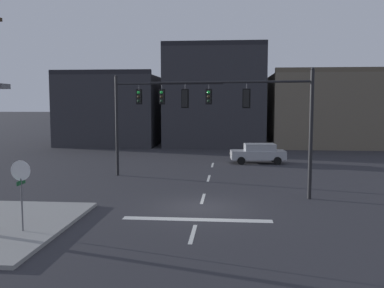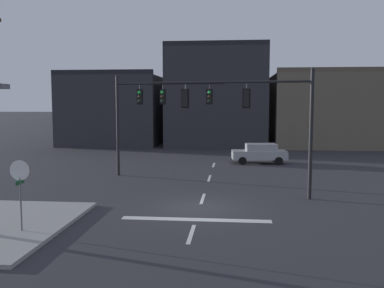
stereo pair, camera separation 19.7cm
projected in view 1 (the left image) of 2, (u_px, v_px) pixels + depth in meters
ground_plane at (200, 208)px, 20.15m from camera, size 400.00×400.00×0.00m
sidewalk_near_corner at (4, 227)px, 16.84m from camera, size 5.00×8.00×0.15m
stop_bar_paint at (197, 220)px, 18.16m from camera, size 6.40×0.50×0.01m
lane_centreline at (203, 199)px, 22.13m from camera, size 0.16×26.40×0.01m
signal_mast_near_side at (260, 111)px, 22.23m from camera, size 8.63×1.30×6.75m
signal_mast_far_side at (153, 105)px, 28.40m from camera, size 7.28×0.60×6.82m
stop_sign at (21, 179)px, 15.89m from camera, size 0.76×0.64×2.83m
car_lot_nearside at (258, 153)px, 34.96m from camera, size 4.57×2.22×1.61m
building_row at (259, 106)px, 50.42m from camera, size 48.54×12.69×11.41m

